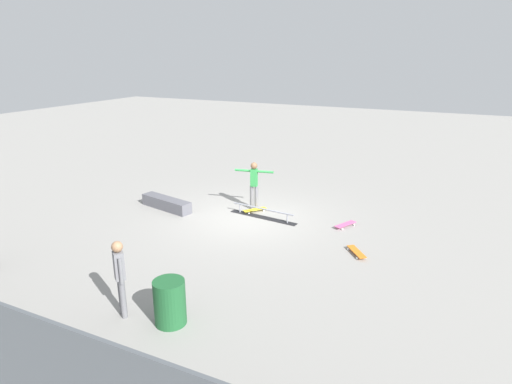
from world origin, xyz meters
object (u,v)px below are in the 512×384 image
at_px(grind_rail, 263,214).
at_px(skater_main, 254,182).
at_px(loose_skateboard_pink, 345,224).
at_px(skate_ledge, 166,204).
at_px(loose_skateboard_orange, 357,252).
at_px(skateboard_main, 255,210).
at_px(trash_bin, 170,302).
at_px(bystander_grey_shirt, 120,275).

bearing_deg(grind_rail, skater_main, -37.92).
bearing_deg(loose_skateboard_pink, skate_ledge, -54.58).
relative_size(grind_rail, loose_skateboard_orange, 3.16).
distance_m(skate_ledge, skateboard_main, 2.98).
height_order(skater_main, trash_bin, skater_main).
distance_m(grind_rail, loose_skateboard_pink, 2.59).
xyz_separation_m(skate_ledge, trash_bin, (-4.05, 5.29, 0.26)).
bearing_deg(loose_skateboard_orange, skate_ledge, -134.29).
bearing_deg(trash_bin, skateboard_main, -78.71).
height_order(skateboard_main, loose_skateboard_orange, same).
bearing_deg(loose_skateboard_pink, bystander_grey_shirt, 2.24).
distance_m(bystander_grey_shirt, loose_skateboard_pink, 7.15).
height_order(skater_main, loose_skateboard_pink, skater_main).
height_order(loose_skateboard_orange, trash_bin, trash_bin).
distance_m(skate_ledge, skater_main, 3.03).
bearing_deg(grind_rail, loose_skateboard_orange, 164.37).
height_order(skate_ledge, loose_skateboard_pink, skate_ledge).
height_order(loose_skateboard_pink, trash_bin, trash_bin).
height_order(bystander_grey_shirt, trash_bin, bystander_grey_shirt).
bearing_deg(grind_rail, bystander_grey_shirt, 94.64).
distance_m(skater_main, trash_bin, 6.70).
bearing_deg(trash_bin, skater_main, -77.94).
xyz_separation_m(grind_rail, skate_ledge, (3.26, 0.66, 0.05)).
height_order(grind_rail, skateboard_main, grind_rail).
bearing_deg(loose_skateboard_pink, loose_skateboard_orange, 48.63).
height_order(grind_rail, bystander_grey_shirt, bystander_grey_shirt).
relative_size(skate_ledge, skateboard_main, 2.63).
height_order(grind_rail, skater_main, skater_main).
xyz_separation_m(skate_ledge, loose_skateboard_pink, (-5.81, -1.05, -0.12)).
height_order(skate_ledge, skater_main, skater_main).
distance_m(loose_skateboard_orange, trash_bin, 5.26).
height_order(grind_rail, trash_bin, trash_bin).
relative_size(loose_skateboard_pink, loose_skateboard_orange, 1.08).
bearing_deg(bystander_grey_shirt, loose_skateboard_pink, 104.23).
bearing_deg(skater_main, bystander_grey_shirt, 82.11).
bearing_deg(loose_skateboard_pink, grind_rail, -56.04).
distance_m(skate_ledge, bystander_grey_shirt, 6.32).
bearing_deg(loose_skateboard_pink, trash_bin, 9.62).
relative_size(skate_ledge, loose_skateboard_pink, 2.47).
xyz_separation_m(skate_ledge, skater_main, (-2.66, -1.25, 0.75)).
bearing_deg(bystander_grey_shirt, skate_ledge, 156.19).
xyz_separation_m(skateboard_main, loose_skateboard_pink, (-3.03, -0.02, 0.00)).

